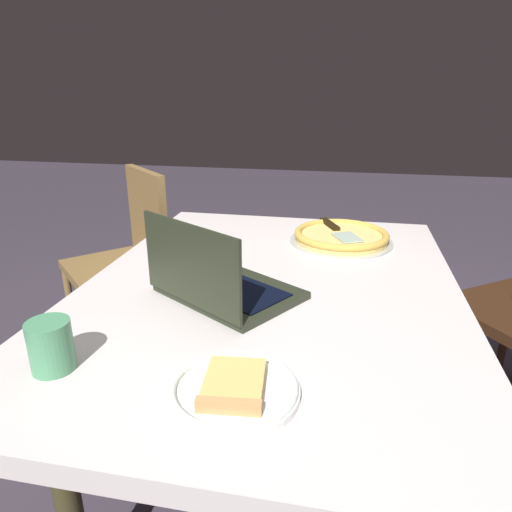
# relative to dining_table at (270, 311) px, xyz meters

# --- Properties ---
(ground_plane) EXTENTS (12.00, 12.00, 0.00)m
(ground_plane) POSITION_rel_dining_table_xyz_m (0.00, 0.00, -0.67)
(ground_plane) COLOR #37313C
(dining_table) EXTENTS (1.31, 0.97, 0.74)m
(dining_table) POSITION_rel_dining_table_xyz_m (0.00, 0.00, 0.00)
(dining_table) COLOR silver
(dining_table) RESTS_ON ground_plane
(laptop) EXTENTS (0.38, 0.40, 0.21)m
(laptop) POSITION_rel_dining_table_xyz_m (-0.11, 0.11, 0.12)
(laptop) COLOR #25291C
(laptop) RESTS_ON dining_table
(pizza_plate) EXTENTS (0.22, 0.22, 0.04)m
(pizza_plate) POSITION_rel_dining_table_xyz_m (-0.46, -0.02, 0.09)
(pizza_plate) COLOR white
(pizza_plate) RESTS_ON dining_table
(pizza_tray) EXTENTS (0.34, 0.34, 0.04)m
(pizza_tray) POSITION_rel_dining_table_xyz_m (0.39, -0.17, 0.10)
(pizza_tray) COLOR #A5A89F
(pizza_tray) RESTS_ON dining_table
(table_knife) EXTENTS (0.17, 0.14, 0.01)m
(table_knife) POSITION_rel_dining_table_xyz_m (0.26, 0.35, 0.08)
(table_knife) COLOR #B4B6BD
(table_knife) RESTS_ON dining_table
(drink_cup) EXTENTS (0.08, 0.08, 0.10)m
(drink_cup) POSITION_rel_dining_table_xyz_m (-0.45, 0.33, 0.13)
(drink_cup) COLOR #498D61
(drink_cup) RESTS_ON dining_table
(chair_far) EXTENTS (0.56, 0.56, 0.88)m
(chair_far) POSITION_rel_dining_table_xyz_m (0.75, 0.79, -0.16)
(chair_far) COLOR brown
(chair_far) RESTS_ON ground_plane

